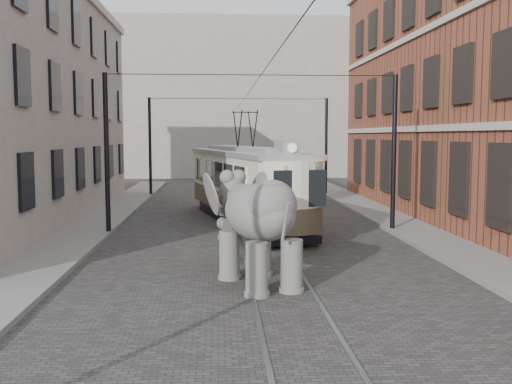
{
  "coord_description": "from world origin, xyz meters",
  "views": [
    {
      "loc": [
        -1.51,
        -15.96,
        3.71
      ],
      "look_at": [
        -0.42,
        0.68,
        2.1
      ],
      "focal_mm": 41.13,
      "sensor_mm": 36.0,
      "label": 1
    }
  ],
  "objects": [
    {
      "name": "ground",
      "position": [
        0.0,
        0.0,
        0.0
      ],
      "size": [
        120.0,
        120.0,
        0.0
      ],
      "primitive_type": "plane",
      "color": "#413F3C"
    },
    {
      "name": "tram_rails",
      "position": [
        0.0,
        0.0,
        0.01
      ],
      "size": [
        1.54,
        80.0,
        0.02
      ],
      "primitive_type": null,
      "color": "slate",
      "rests_on": "ground"
    },
    {
      "name": "brick_building",
      "position": [
        11.0,
        9.0,
        6.0
      ],
      "size": [
        8.0,
        26.0,
        12.0
      ],
      "primitive_type": "cube",
      "color": "brown",
      "rests_on": "ground"
    },
    {
      "name": "catenary",
      "position": [
        -0.2,
        5.0,
        3.0
      ],
      "size": [
        11.0,
        30.2,
        6.0
      ],
      "primitive_type": null,
      "color": "black",
      "rests_on": "ground"
    },
    {
      "name": "tram",
      "position": [
        -0.34,
        8.75,
        2.37
      ],
      "size": [
        5.03,
        12.17,
        4.73
      ],
      "primitive_type": null,
      "rotation": [
        0.0,
        0.0,
        0.22
      ],
      "color": "beige",
      "rests_on": "ground"
    },
    {
      "name": "distant_block",
      "position": [
        0.0,
        40.0,
        7.0
      ],
      "size": [
        28.0,
        10.0,
        14.0
      ],
      "primitive_type": "cube",
      "color": "gray",
      "rests_on": "ground"
    },
    {
      "name": "elephant",
      "position": [
        -0.5,
        -1.71,
        1.41
      ],
      "size": [
        3.93,
        5.18,
        2.81
      ],
      "primitive_type": null,
      "rotation": [
        0.0,
        0.0,
        0.34
      ],
      "color": "slate",
      "rests_on": "ground"
    },
    {
      "name": "sidewalk_right",
      "position": [
        6.0,
        0.0,
        0.07
      ],
      "size": [
        2.0,
        60.0,
        0.15
      ],
      "primitive_type": "cube",
      "color": "slate",
      "rests_on": "ground"
    },
    {
      "name": "sidewalk_left",
      "position": [
        -6.5,
        0.0,
        0.07
      ],
      "size": [
        2.0,
        60.0,
        0.15
      ],
      "primitive_type": "cube",
      "color": "slate",
      "rests_on": "ground"
    }
  ]
}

